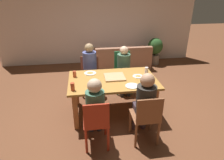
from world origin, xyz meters
TOP-DOWN VIEW (x-y plane):
  - ground_plane at (0.00, 0.00)m, footprint 20.00×20.00m
  - back_wall at (0.00, 3.21)m, footprint 6.48×0.12m
  - dining_table at (0.00, 0.00)m, footprint 1.71×1.07m
  - chair_0 at (-0.40, -0.96)m, footprint 0.40×0.45m
  - person_0 at (-0.40, -0.80)m, footprint 0.29×0.54m
  - chair_1 at (-0.40, 0.98)m, footprint 0.46×0.46m
  - person_1 at (-0.40, 0.83)m, footprint 0.31×0.53m
  - chair_2 at (0.40, -0.95)m, footprint 0.43×0.45m
  - person_2 at (0.40, -0.81)m, footprint 0.31×0.48m
  - chair_3 at (0.40, 1.00)m, footprint 0.41×0.46m
  - person_3 at (0.40, 0.85)m, footprint 0.31×0.48m
  - pizza_box_0 at (0.05, 0.06)m, footprint 0.39×0.39m
  - plate_0 at (0.66, -0.22)m, footprint 0.20×0.20m
  - plate_1 at (0.30, -0.36)m, footprint 0.25×0.25m
  - plate_2 at (0.52, 0.04)m, footprint 0.21×0.21m
  - plate_3 at (-0.42, 0.35)m, footprint 0.25×0.25m
  - drinking_glass_0 at (-0.74, 0.21)m, footprint 0.07×0.07m
  - drinking_glass_1 at (-0.76, -0.37)m, footprint 0.07×0.07m
  - drinking_glass_2 at (0.72, 0.14)m, footprint 0.07×0.07m
  - couch at (0.69, 2.50)m, footprint 1.75×0.80m
  - potted_plant at (1.84, 2.69)m, footprint 0.49×0.49m

SIDE VIEW (x-z plane):
  - ground_plane at x=0.00m, z-range 0.00..0.00m
  - couch at x=0.69m, z-range -0.10..0.65m
  - chair_0 at x=-0.40m, z-range 0.05..0.94m
  - chair_2 at x=0.40m, z-range 0.05..0.95m
  - chair_1 at x=-0.40m, z-range 0.06..0.95m
  - chair_3 at x=0.40m, z-range 0.02..1.00m
  - potted_plant at x=1.84m, z-range 0.08..0.96m
  - dining_table at x=0.00m, z-range 0.27..1.04m
  - person_3 at x=0.40m, z-range 0.11..1.27m
  - person_0 at x=-0.40m, z-range 0.10..1.30m
  - person_2 at x=0.40m, z-range 0.11..1.34m
  - person_1 at x=-0.40m, z-range 0.10..1.36m
  - plate_0 at x=0.66m, z-range 0.77..0.78m
  - plate_1 at x=0.30m, z-range 0.77..0.78m
  - plate_2 at x=0.52m, z-range 0.76..0.79m
  - plate_3 at x=-0.42m, z-range 0.76..0.79m
  - pizza_box_0 at x=0.05m, z-range 0.77..0.80m
  - drinking_glass_0 at x=-0.74m, z-range 0.77..0.89m
  - drinking_glass_1 at x=-0.76m, z-range 0.77..0.91m
  - drinking_glass_2 at x=0.72m, z-range 0.77..0.91m
  - back_wall at x=0.00m, z-range 0.00..2.69m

